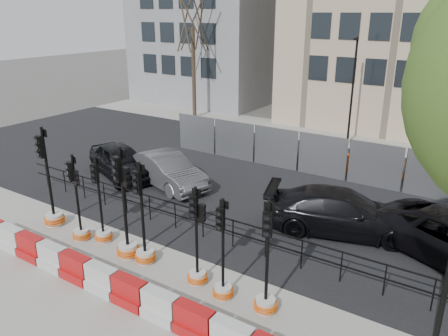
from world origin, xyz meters
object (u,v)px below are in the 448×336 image
Objects in this scene: traffic_signal_d at (126,232)px; traffic_signal_h at (266,290)px; car_c at (342,212)px; traffic_signal_a at (52,206)px; car_a at (121,161)px.

traffic_signal_d is 1.16× the size of traffic_signal_h.
car_c is at bearing 57.14° from traffic_signal_d.
traffic_signal_a is 0.76× the size of car_a.
car_a is (-10.26, 5.01, 0.11)m from traffic_signal_h.
car_c is at bearing -66.56° from car_a.
traffic_signal_d is at bearing -110.87° from car_a.
traffic_signal_d is 4.88m from traffic_signal_h.
traffic_signal_a reaches higher than traffic_signal_h.
car_a is (-5.38, 5.00, -0.10)m from traffic_signal_d.
traffic_signal_d reaches higher than car_c.
car_a is at bearing 74.29° from car_c.
car_a is 0.85× the size of car_c.
traffic_signal_h is 11.42m from car_a.
traffic_signal_h is at bearing 7.06° from traffic_signal_a.
car_c is (5.06, 5.25, -0.10)m from traffic_signal_d.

